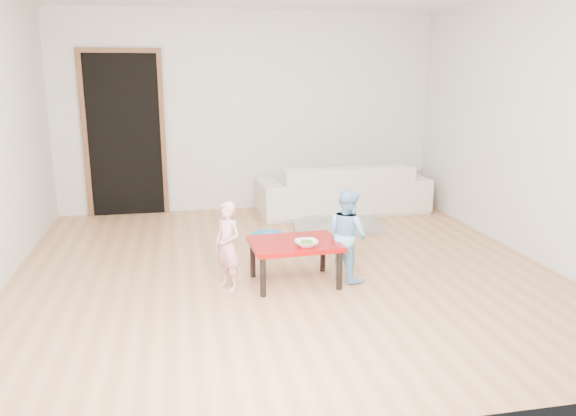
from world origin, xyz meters
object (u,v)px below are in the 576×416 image
object	(u,v)px
sofa	(342,188)
child_blue	(347,235)
bowl	(306,243)
red_table	(295,262)
child_pink	(228,246)
basin	(268,239)

from	to	relation	value
sofa	child_blue	distance (m)	2.49
bowl	red_table	bearing A→B (deg)	115.70
sofa	red_table	world-z (taller)	sofa
child_pink	sofa	bearing A→B (deg)	108.34
bowl	sofa	bearing A→B (deg)	67.17
red_table	child_blue	xyz separation A→B (m)	(0.49, 0.02, 0.22)
child_blue	sofa	bearing A→B (deg)	-41.37
sofa	bowl	size ratio (longest dim) A/B	11.20
child_blue	basin	xyz separation A→B (m)	(-0.54, 1.14, -0.35)
sofa	child_blue	bearing A→B (deg)	72.37
child_blue	bowl	bearing A→B (deg)	85.59
sofa	child_pink	xyz separation A→B (m)	(-1.74, -2.44, 0.06)
child_pink	basin	world-z (taller)	child_pink
sofa	basin	xyz separation A→B (m)	(-1.21, -1.26, -0.27)
child_pink	child_blue	distance (m)	1.08
sofa	red_table	distance (m)	2.68
sofa	child_blue	world-z (taller)	child_blue
red_table	child_blue	bearing A→B (deg)	2.22
basin	child_blue	bearing A→B (deg)	-64.48
child_pink	basin	bearing A→B (deg)	119.55
bowl	child_pink	world-z (taller)	child_pink
child_blue	basin	size ratio (longest dim) A/B	2.19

